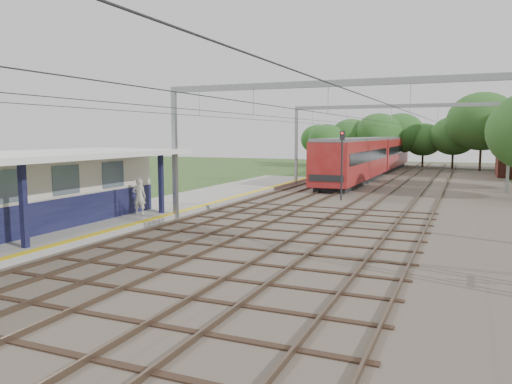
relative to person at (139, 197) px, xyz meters
The scene contains 10 objects.
ground 15.52m from the person, 64.79° to the right, with size 160.00×160.00×0.00m, color #2D4C1E.
ballast_bed 19.24m from the person, 56.54° to the left, with size 18.00×90.00×0.10m, color #473D33.
platform 1.46m from the person, behind, with size 5.00×52.00×0.35m, color gray.
yellow_stripe 1.64m from the person, ahead, with size 0.45×52.00×0.01m, color yellow.
rail_tracks 17.97m from the person, 63.21° to the left, with size 11.80×88.00×0.15m.
catenary_system 15.64m from the person, 48.56° to the left, with size 17.22×88.00×7.00m.
tree_band 44.52m from the person, 76.41° to the left, with size 31.72×30.88×8.82m.
person is the anchor object (origin of this frame).
train 34.83m from the person, 79.94° to the left, with size 3.15×39.23×4.12m.
signal_post 14.29m from the person, 55.97° to the left, with size 0.37×0.32×4.79m.
Camera 1 is at (9.20, -7.43, 4.57)m, focal length 35.00 mm.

